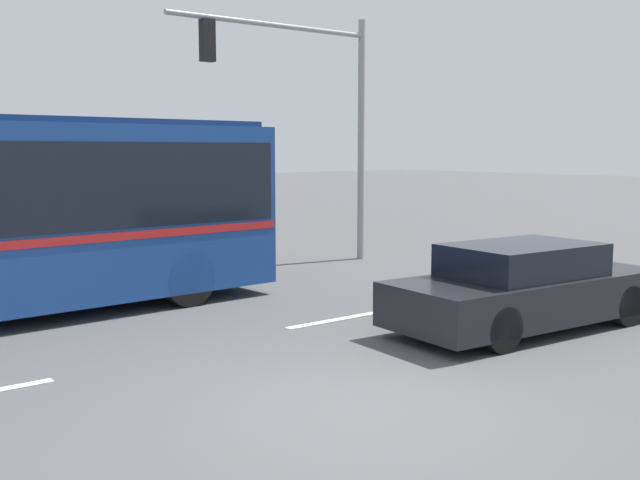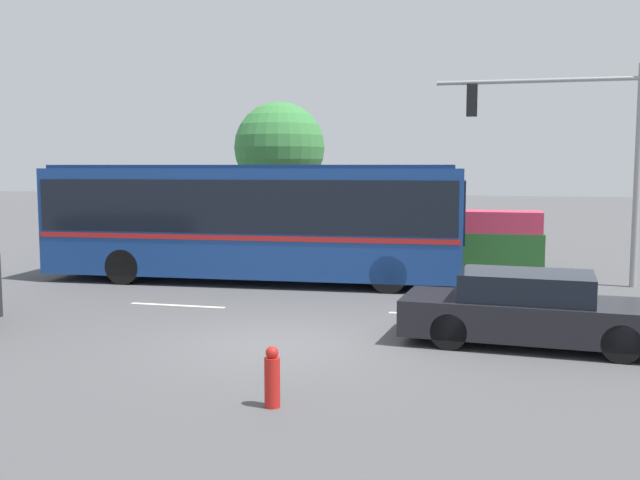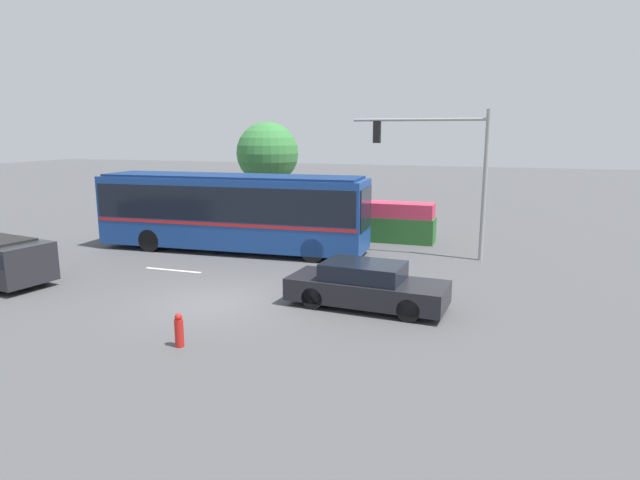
{
  "view_description": "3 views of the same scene",
  "coord_description": "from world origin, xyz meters",
  "px_view_note": "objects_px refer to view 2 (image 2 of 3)",
  "views": [
    {
      "loc": [
        -5.24,
        -6.08,
        2.83
      ],
      "look_at": [
        1.59,
        2.59,
        1.5
      ],
      "focal_mm": 42.14,
      "sensor_mm": 36.0,
      "label": 1
    },
    {
      "loc": [
        3.87,
        -12.58,
        3.33
      ],
      "look_at": [
        -0.35,
        4.62,
        1.5
      ],
      "focal_mm": 40.3,
      "sensor_mm": 36.0,
      "label": 2
    },
    {
      "loc": [
        8.19,
        -14.19,
        5.23
      ],
      "look_at": [
        2.36,
        3.32,
        1.5
      ],
      "focal_mm": 30.36,
      "sensor_mm": 36.0,
      "label": 3
    }
  ],
  "objects_px": {
    "sedan_foreground": "(531,311)",
    "street_tree_left": "(279,148)",
    "city_bus": "(252,216)",
    "fire_hydrant": "(272,378)",
    "traffic_light_pole": "(583,140)"
  },
  "relations": [
    {
      "from": "traffic_light_pole",
      "to": "fire_hydrant",
      "type": "relative_size",
      "value": 7.07
    },
    {
      "from": "fire_hydrant",
      "to": "sedan_foreground",
      "type": "bearing_deg",
      "value": 50.83
    },
    {
      "from": "sedan_foreground",
      "to": "fire_hydrant",
      "type": "distance_m",
      "value": 5.75
    },
    {
      "from": "city_bus",
      "to": "fire_hydrant",
      "type": "distance_m",
      "value": 11.04
    },
    {
      "from": "sedan_foreground",
      "to": "street_tree_left",
      "type": "distance_m",
      "value": 15.55
    },
    {
      "from": "sedan_foreground",
      "to": "traffic_light_pole",
      "type": "xyz_separation_m",
      "value": [
        1.6,
        7.42,
        3.39
      ]
    },
    {
      "from": "city_bus",
      "to": "fire_hydrant",
      "type": "bearing_deg",
      "value": -72.27
    },
    {
      "from": "traffic_light_pole",
      "to": "street_tree_left",
      "type": "distance_m",
      "value": 11.45
    },
    {
      "from": "city_bus",
      "to": "traffic_light_pole",
      "type": "xyz_separation_m",
      "value": [
        9.06,
        1.63,
        2.14
      ]
    },
    {
      "from": "sedan_foreground",
      "to": "city_bus",
      "type": "bearing_deg",
      "value": 146.43
    },
    {
      "from": "city_bus",
      "to": "street_tree_left",
      "type": "relative_size",
      "value": 2.1
    },
    {
      "from": "city_bus",
      "to": "street_tree_left",
      "type": "height_order",
      "value": "street_tree_left"
    },
    {
      "from": "sedan_foreground",
      "to": "street_tree_left",
      "type": "relative_size",
      "value": 0.85
    },
    {
      "from": "street_tree_left",
      "to": "city_bus",
      "type": "bearing_deg",
      "value": -79.71
    },
    {
      "from": "street_tree_left",
      "to": "fire_hydrant",
      "type": "height_order",
      "value": "street_tree_left"
    }
  ]
}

